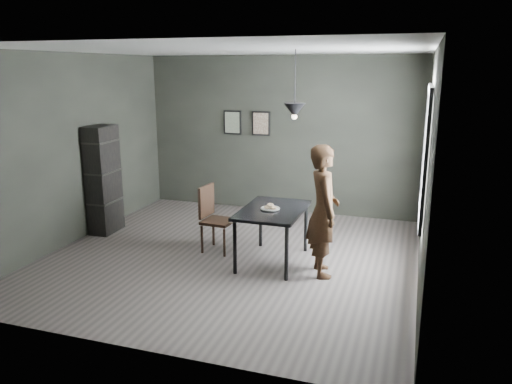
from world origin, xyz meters
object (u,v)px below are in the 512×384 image
(wood_chair, at_px, (213,214))
(shelf_unit, at_px, (103,180))
(cafe_table, at_px, (273,214))
(white_plate, at_px, (270,209))
(woman, at_px, (323,211))
(pendant_lamp, at_px, (294,110))

(wood_chair, xyz_separation_m, shelf_unit, (-1.98, 0.25, 0.31))
(cafe_table, relative_size, shelf_unit, 0.70)
(white_plate, bearing_deg, cafe_table, 62.86)
(cafe_table, height_order, woman, woman)
(wood_chair, xyz_separation_m, pendant_lamp, (1.19, -0.07, 1.51))
(white_plate, xyz_separation_m, pendant_lamp, (0.27, 0.14, 1.29))
(wood_chair, distance_m, pendant_lamp, 1.92)
(woman, distance_m, pendant_lamp, 1.33)
(wood_chair, distance_m, shelf_unit, 2.02)
(woman, relative_size, shelf_unit, 0.98)
(woman, height_order, shelf_unit, shelf_unit)
(shelf_unit, bearing_deg, cafe_table, -10.58)
(white_plate, distance_m, shelf_unit, 2.94)
(white_plate, bearing_deg, wood_chair, 167.00)
(cafe_table, bearing_deg, white_plate, -117.14)
(woman, distance_m, wood_chair, 1.72)
(cafe_table, relative_size, woman, 0.72)
(shelf_unit, xyz_separation_m, pendant_lamp, (3.17, -0.33, 1.20))
(white_plate, height_order, pendant_lamp, pendant_lamp)
(cafe_table, height_order, white_plate, white_plate)
(woman, height_order, pendant_lamp, pendant_lamp)
(shelf_unit, bearing_deg, pendant_lamp, -8.15)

